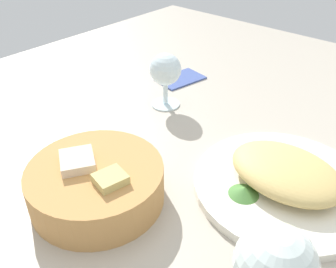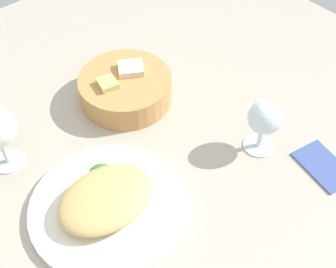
% 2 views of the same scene
% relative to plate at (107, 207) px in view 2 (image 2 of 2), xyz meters
% --- Properties ---
extents(ground_plane, '(1.40, 1.40, 0.02)m').
position_rel_plate_xyz_m(ground_plane, '(0.12, 0.01, -0.02)').
color(ground_plane, '#B0A696').
extents(plate, '(0.27, 0.27, 0.01)m').
position_rel_plate_xyz_m(plate, '(0.00, 0.00, 0.00)').
color(plate, white).
rests_on(plate, ground_plane).
extents(omelette, '(0.18, 0.14, 0.04)m').
position_rel_plate_xyz_m(omelette, '(0.00, 0.00, 0.03)').
color(omelette, tan).
rests_on(omelette, plate).
extents(lettuce_garnish, '(0.05, 0.05, 0.01)m').
position_rel_plate_xyz_m(lettuce_garnish, '(0.03, 0.06, 0.01)').
color(lettuce_garnish, '#487F39').
rests_on(lettuce_garnish, plate).
extents(bread_basket, '(0.20, 0.20, 0.07)m').
position_rel_plate_xyz_m(bread_basket, '(0.20, 0.20, 0.02)').
color(bread_basket, tan).
rests_on(bread_basket, ground_plane).
extents(wine_glass_near, '(0.07, 0.07, 0.11)m').
position_rel_plate_xyz_m(wine_glass_near, '(0.31, -0.08, 0.07)').
color(wine_glass_near, silver).
rests_on(wine_glass_near, ground_plane).
extents(folded_napkin, '(0.09, 0.12, 0.01)m').
position_rel_plate_xyz_m(folded_napkin, '(0.37, -0.19, -0.00)').
color(folded_napkin, '#3F5295').
rests_on(folded_napkin, ground_plane).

